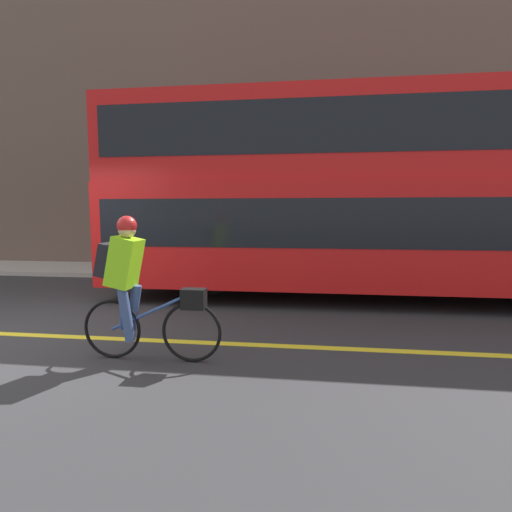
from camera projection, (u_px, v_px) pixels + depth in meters
road_center_line at (0, 334)px, 5.40m from camera, size 50.00×0.14×0.01m
sidewalk_curb at (158, 270)px, 11.01m from camera, size 60.00×2.19×0.11m
building_facade at (169, 100)px, 11.72m from camera, size 60.00×0.30×9.87m
bus at (363, 190)px, 7.51m from camera, size 9.53×2.61×3.70m
cyclist_on_bike at (135, 283)px, 4.37m from camera, size 1.58×0.32×1.60m
trash_bin at (423, 257)px, 9.94m from camera, size 0.52×0.52×0.87m
street_sign_post at (333, 222)px, 10.13m from camera, size 0.36×0.09×2.30m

